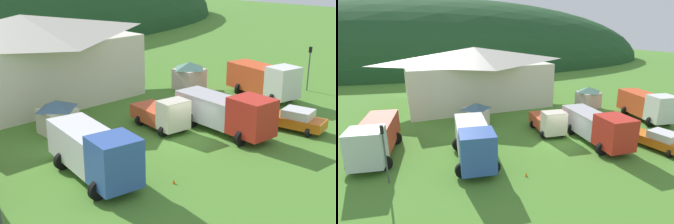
# 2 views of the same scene
# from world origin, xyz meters

# --- Properties ---
(ground_plane) EXTENTS (200.00, 200.00, 0.00)m
(ground_plane) POSITION_xyz_m (0.00, 0.00, 0.00)
(ground_plane) COLOR #4C842D
(depot_building) EXTENTS (19.42, 12.90, 7.63)m
(depot_building) POSITION_xyz_m (-3.64, 16.84, 3.93)
(depot_building) COLOR silver
(depot_building) RESTS_ON ground
(play_shed_cream) EXTENTS (2.54, 2.37, 2.49)m
(play_shed_cream) POSITION_xyz_m (-6.12, 7.34, 1.28)
(play_shed_cream) COLOR beige
(play_shed_cream) RESTS_ON ground
(play_shed_pink) EXTENTS (2.67, 2.64, 2.70)m
(play_shed_pink) POSITION_xyz_m (9.67, 9.20, 1.39)
(play_shed_pink) COLOR beige
(play_shed_pink) RESTS_ON ground
(box_truck_blue) EXTENTS (3.83, 7.87, 3.26)m
(box_truck_blue) POSITION_xyz_m (-8.46, -0.70, 1.73)
(box_truck_blue) COLOR #3356AD
(box_truck_blue) RESTS_ON ground
(light_truck_cream) EXTENTS (2.95, 5.17, 2.54)m
(light_truck_cream) POSITION_xyz_m (-0.03, 2.59, 1.19)
(light_truck_cream) COLOR beige
(light_truck_cream) RESTS_ON ground
(crane_truck_red) EXTENTS (3.50, 8.24, 3.17)m
(crane_truck_red) POSITION_xyz_m (2.75, -1.25, 1.67)
(crane_truck_red) COLOR red
(crane_truck_red) RESTS_ON ground
(heavy_rig_white) EXTENTS (3.97, 7.40, 3.32)m
(heavy_rig_white) POSITION_xyz_m (12.35, 2.30, 1.79)
(heavy_rig_white) COLOR white
(heavy_rig_white) RESTS_ON ground
(service_pickup_orange) EXTENTS (2.88, 5.44, 1.66)m
(service_pickup_orange) POSITION_xyz_m (6.87, -4.04, 0.83)
(service_pickup_orange) COLOR orange
(service_pickup_orange) RESTS_ON ground
(traffic_light_east) EXTENTS (0.20, 0.32, 4.29)m
(traffic_light_east) POSITION_xyz_m (17.52, 0.84, 2.62)
(traffic_light_east) COLOR #4C4C51
(traffic_light_east) RESTS_ON ground
(traffic_cone_near_pickup) EXTENTS (0.36, 0.36, 0.58)m
(traffic_cone_near_pickup) POSITION_xyz_m (-5.66, -4.31, 0.00)
(traffic_cone_near_pickup) COLOR orange
(traffic_cone_near_pickup) RESTS_ON ground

